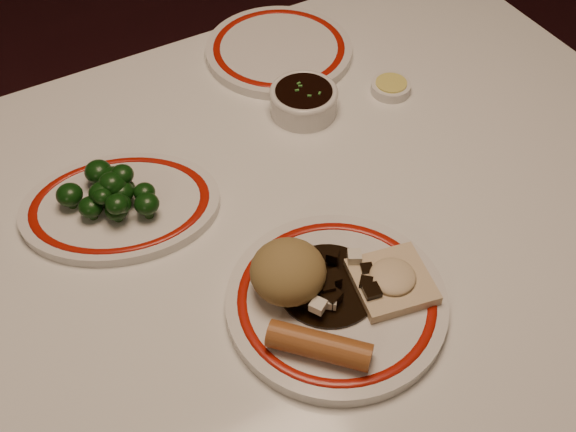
{
  "coord_description": "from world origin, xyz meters",
  "views": [
    {
      "loc": [
        -0.33,
        -0.57,
        1.49
      ],
      "look_at": [
        -0.04,
        -0.04,
        0.8
      ],
      "focal_mm": 45.0,
      "sensor_mm": 36.0,
      "label": 1
    }
  ],
  "objects_px": {
    "broccoli_plate": "(120,206)",
    "soy_bowl": "(304,101)",
    "spring_roll": "(319,345)",
    "fried_wonton": "(392,280)",
    "stirfry_heap": "(330,284)",
    "rice_mound": "(288,272)",
    "dining_table": "(297,255)",
    "main_plate": "(336,302)",
    "broccoli_pile": "(112,190)"
  },
  "relations": [
    {
      "from": "broccoli_plate",
      "to": "soy_bowl",
      "type": "height_order",
      "value": "soy_bowl"
    },
    {
      "from": "broccoli_plate",
      "to": "broccoli_pile",
      "type": "height_order",
      "value": "broccoli_pile"
    },
    {
      "from": "spring_roll",
      "to": "fried_wonton",
      "type": "height_order",
      "value": "spring_roll"
    },
    {
      "from": "dining_table",
      "to": "rice_mound",
      "type": "bearing_deg",
      "value": -124.71
    },
    {
      "from": "main_plate",
      "to": "soy_bowl",
      "type": "distance_m",
      "value": 0.37
    },
    {
      "from": "broccoli_plate",
      "to": "main_plate",
      "type": "bearing_deg",
      "value": -58.32
    },
    {
      "from": "broccoli_plate",
      "to": "broccoli_pile",
      "type": "bearing_deg",
      "value": 159.32
    },
    {
      "from": "fried_wonton",
      "to": "broccoli_pile",
      "type": "relative_size",
      "value": 0.87
    },
    {
      "from": "rice_mound",
      "to": "dining_table",
      "type": "bearing_deg",
      "value": 55.29
    },
    {
      "from": "rice_mound",
      "to": "broccoli_plate",
      "type": "relative_size",
      "value": 0.29
    },
    {
      "from": "main_plate",
      "to": "broccoli_pile",
      "type": "relative_size",
      "value": 2.32
    },
    {
      "from": "main_plate",
      "to": "stirfry_heap",
      "type": "distance_m",
      "value": 0.02
    },
    {
      "from": "spring_roll",
      "to": "broccoli_pile",
      "type": "height_order",
      "value": "broccoli_pile"
    },
    {
      "from": "main_plate",
      "to": "rice_mound",
      "type": "xyz_separation_m",
      "value": [
        -0.04,
        0.04,
        0.04
      ]
    },
    {
      "from": "dining_table",
      "to": "fried_wonton",
      "type": "height_order",
      "value": "fried_wonton"
    },
    {
      "from": "stirfry_heap",
      "to": "broccoli_plate",
      "type": "distance_m",
      "value": 0.32
    },
    {
      "from": "stirfry_heap",
      "to": "soy_bowl",
      "type": "distance_m",
      "value": 0.35
    },
    {
      "from": "dining_table",
      "to": "main_plate",
      "type": "distance_m",
      "value": 0.19
    },
    {
      "from": "soy_bowl",
      "to": "dining_table",
      "type": "bearing_deg",
      "value": -122.48
    },
    {
      "from": "broccoli_plate",
      "to": "stirfry_heap",
      "type": "bearing_deg",
      "value": -56.88
    },
    {
      "from": "spring_roll",
      "to": "broccoli_pile",
      "type": "relative_size",
      "value": 0.96
    },
    {
      "from": "main_plate",
      "to": "broccoli_plate",
      "type": "distance_m",
      "value": 0.33
    },
    {
      "from": "dining_table",
      "to": "stirfry_heap",
      "type": "bearing_deg",
      "value": -104.32
    },
    {
      "from": "rice_mound",
      "to": "broccoli_pile",
      "type": "height_order",
      "value": "rice_mound"
    },
    {
      "from": "spring_roll",
      "to": "stirfry_heap",
      "type": "xyz_separation_m",
      "value": [
        0.06,
        0.07,
        -0.01
      ]
    },
    {
      "from": "fried_wonton",
      "to": "broccoli_pile",
      "type": "distance_m",
      "value": 0.39
    },
    {
      "from": "main_plate",
      "to": "stirfry_heap",
      "type": "bearing_deg",
      "value": 91.91
    },
    {
      "from": "dining_table",
      "to": "rice_mound",
      "type": "relative_size",
      "value": 13.04
    },
    {
      "from": "dining_table",
      "to": "broccoli_pile",
      "type": "xyz_separation_m",
      "value": [
        -0.21,
        0.13,
        0.13
      ]
    },
    {
      "from": "spring_roll",
      "to": "broccoli_pile",
      "type": "xyz_separation_m",
      "value": [
        -0.12,
        0.34,
        0.01
      ]
    },
    {
      "from": "stirfry_heap",
      "to": "broccoli_pile",
      "type": "xyz_separation_m",
      "value": [
        -0.18,
        0.27,
        0.01
      ]
    },
    {
      "from": "main_plate",
      "to": "fried_wonton",
      "type": "xyz_separation_m",
      "value": [
        0.07,
        -0.02,
        0.02
      ]
    },
    {
      "from": "dining_table",
      "to": "broccoli_plate",
      "type": "distance_m",
      "value": 0.26
    },
    {
      "from": "main_plate",
      "to": "rice_mound",
      "type": "distance_m",
      "value": 0.07
    },
    {
      "from": "main_plate",
      "to": "rice_mound",
      "type": "bearing_deg",
      "value": 136.18
    },
    {
      "from": "rice_mound",
      "to": "fried_wonton",
      "type": "relative_size",
      "value": 0.86
    },
    {
      "from": "spring_roll",
      "to": "fried_wonton",
      "type": "bearing_deg",
      "value": -27.33
    },
    {
      "from": "main_plate",
      "to": "stirfry_heap",
      "type": "height_order",
      "value": "stirfry_heap"
    },
    {
      "from": "spring_roll",
      "to": "stirfry_heap",
      "type": "height_order",
      "value": "same"
    },
    {
      "from": "stirfry_heap",
      "to": "fried_wonton",
      "type": "bearing_deg",
      "value": -24.98
    },
    {
      "from": "main_plate",
      "to": "fried_wonton",
      "type": "relative_size",
      "value": 2.68
    },
    {
      "from": "dining_table",
      "to": "stirfry_heap",
      "type": "distance_m",
      "value": 0.19
    },
    {
      "from": "fried_wonton",
      "to": "broccoli_plate",
      "type": "distance_m",
      "value": 0.38
    },
    {
      "from": "broccoli_pile",
      "to": "soy_bowl",
      "type": "height_order",
      "value": "broccoli_pile"
    },
    {
      "from": "fried_wonton",
      "to": "soy_bowl",
      "type": "xyz_separation_m",
      "value": [
        0.08,
        0.35,
        -0.01
      ]
    },
    {
      "from": "rice_mound",
      "to": "fried_wonton",
      "type": "distance_m",
      "value": 0.13
    },
    {
      "from": "dining_table",
      "to": "spring_roll",
      "type": "bearing_deg",
      "value": -113.92
    },
    {
      "from": "main_plate",
      "to": "broccoli_pile",
      "type": "height_order",
      "value": "broccoli_pile"
    },
    {
      "from": "broccoli_plate",
      "to": "spring_roll",
      "type": "bearing_deg",
      "value": -71.07
    },
    {
      "from": "rice_mound",
      "to": "stirfry_heap",
      "type": "distance_m",
      "value": 0.06
    }
  ]
}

